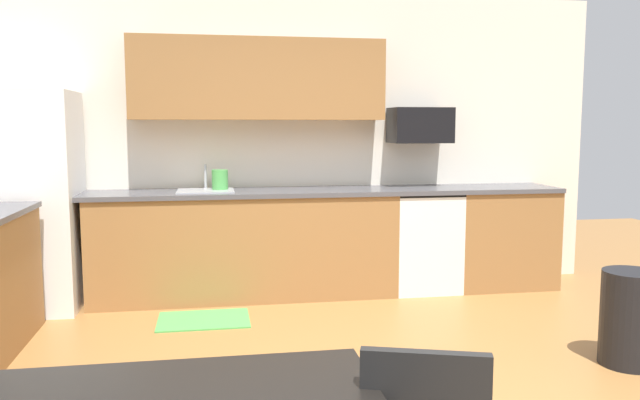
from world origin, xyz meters
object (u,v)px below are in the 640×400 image
Objects in this scene: oven_range at (421,240)px; microwave at (420,125)px; refrigerator at (29,202)px; kettle at (220,181)px; trash_bin at (630,318)px.

microwave is at bearing 90.00° from oven_range.
oven_range is at bearing 1.37° from refrigerator.
kettle is at bearing -178.42° from microwave.
refrigerator is 3.41m from microwave.
oven_range is 1.05m from microwave.
kettle reaches higher than trash_bin.
trash_bin is (4.03, -1.94, -0.59)m from refrigerator.
oven_range is 2.14m from trash_bin.
refrigerator reaches higher than kettle.
trash_bin is at bearing -39.64° from kettle.
kettle is (-1.82, 0.05, 0.56)m from oven_range.
oven_range reaches higher than trash_bin.
trash_bin is at bearing -72.12° from microwave.
oven_range is 4.55× the size of kettle.
kettle is (-1.82, -0.05, -0.48)m from microwave.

